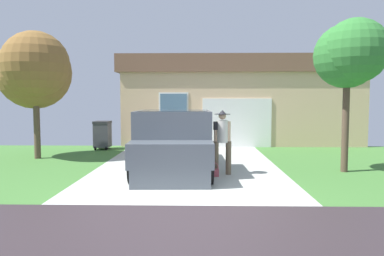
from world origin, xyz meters
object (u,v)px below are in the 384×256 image
pickup_truck (174,144)px  neighbor_tree (351,54)px  person_with_hat (222,138)px  wheeled_trash_bin (102,134)px  handbag (213,172)px  house_with_garage (236,100)px  front_yard_tree (34,70)px

pickup_truck → neighbor_tree: neighbor_tree is taller
person_with_hat → wheeled_trash_bin: bearing=-53.3°
handbag → house_with_garage: (1.46, 9.25, 1.85)m
pickup_truck → person_with_hat: 1.36m
wheeled_trash_bin → pickup_truck: bearing=-55.2°
front_yard_tree → handbag: bearing=-25.8°
handbag → wheeled_trash_bin: bearing=129.3°
front_yard_tree → person_with_hat: bearing=-23.2°
front_yard_tree → wheeled_trash_bin: 3.67m
front_yard_tree → neighbor_tree: 9.72m
person_with_hat → handbag: size_ratio=4.69×
handbag → person_with_hat: bearing=43.2°
person_with_hat → front_yard_tree: size_ratio=0.41×
person_with_hat → handbag: (-0.24, -0.22, -0.84)m
handbag → neighbor_tree: neighbor_tree is taller
person_with_hat → neighbor_tree: bearing=-179.6°
house_with_garage → handbag: bearing=-99.0°
pickup_truck → handbag: pickup_truck is taller
person_with_hat → wheeled_trash_bin: 6.66m
neighbor_tree → pickup_truck: bearing=179.6°
person_with_hat → wheeled_trash_bin: size_ratio=1.50×
front_yard_tree → neighbor_tree: size_ratio=1.03×
person_with_hat → neighbor_tree: neighbor_tree is taller
person_with_hat → house_with_garage: house_with_garage is taller
handbag → front_yard_tree: bearing=154.2°
house_with_garage → pickup_truck: bearing=-106.2°
person_with_hat → handbag: person_with_hat is taller
pickup_truck → neighbor_tree: 5.25m
pickup_truck → handbag: size_ratio=14.40×
house_with_garage → front_yard_tree: size_ratio=2.57×
neighbor_tree → front_yard_tree: bearing=166.5°
pickup_truck → person_with_hat: size_ratio=3.07×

